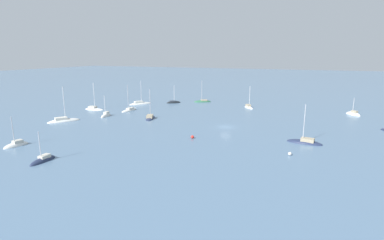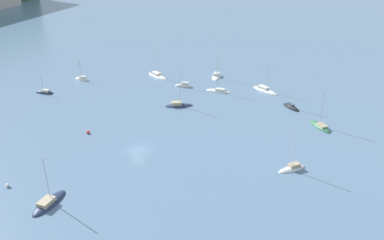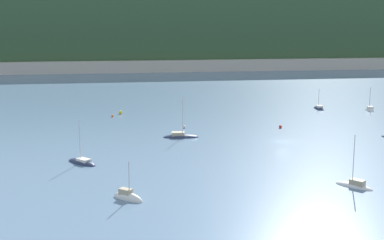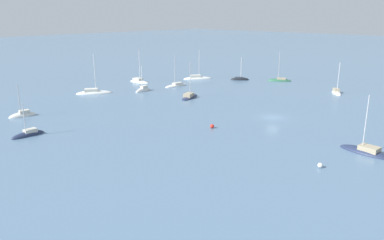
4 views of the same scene
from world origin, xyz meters
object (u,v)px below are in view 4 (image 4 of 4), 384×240
Objects in this scene: sailboat_3 at (336,93)px; mooring_buoy_1 at (320,165)px; sailboat_2 at (139,82)px; mooring_buoy_3 at (212,126)px; sailboat_5 at (28,135)px; sailboat_6 at (189,97)px; sailboat_11 at (176,86)px; sailboat_9 at (279,81)px; sailboat_7 at (23,116)px; sailboat_1 at (94,93)px; sailboat_8 at (240,80)px; sailboat_13 at (197,79)px; sailboat_12 at (143,91)px; sailboat_0 at (365,152)px.

mooring_buoy_1 is at bearing -17.49° from sailboat_3.
sailboat_2 is 53.69m from sailboat_3.
sailboat_3 reaches higher than mooring_buoy_3.
sailboat_6 reaches higher than sailboat_5.
sailboat_11 is at bearing -25.95° from mooring_buoy_1.
sailboat_9 reaches higher than mooring_buoy_3.
sailboat_11 is at bearing 37.04° from sailboat_6.
sailboat_7 is at bearing 6.94° from sailboat_11.
sailboat_1 reaches higher than sailboat_6.
sailboat_8 is (-5.74, -62.11, -0.03)m from sailboat_7.
sailboat_2 is 1.06× the size of sailboat_6.
sailboat_1 is 18.34m from sailboat_2.
sailboat_5 is at bearing -63.82° from sailboat_2.
sailboat_7 is at bearing -123.50° from sailboat_1.
sailboat_11 is at bearing -149.69° from sailboat_8.
sailboat_13 is at bearing 174.18° from sailboat_8.
sailboat_5 is at bearing -106.01° from sailboat_1.
sailboat_5 is 45.16m from mooring_buoy_1.
sailboat_7 is 70.46m from sailboat_9.
sailboat_13 is (17.27, -59.15, 0.03)m from sailboat_5.
mooring_buoy_1 is at bearing 69.76° from sailboat_11.
sailboat_12 reaches higher than sailboat_7.
sailboat_7 is at bearing 30.98° from sailboat_0.
sailboat_11 is at bearing 9.70° from sailboat_2.
sailboat_3 is 36.88m from sailboat_6.
mooring_buoy_3 is (-25.85, 42.71, 0.29)m from sailboat_8.
sailboat_13 is (-4.02, -33.49, -0.00)m from sailboat_1.
sailboat_12 is at bearing -15.87° from mooring_buoy_1.
sailboat_2 reaches higher than sailboat_13.
sailboat_1 is 43.35m from sailboat_8.
sailboat_5 is 0.85× the size of sailboat_12.
sailboat_2 reaches higher than sailboat_11.
sailboat_13 is at bearing 17.69° from sailboat_6.
sailboat_8 is at bearing 46.23° from sailboat_2.
sailboat_8 is at bearing -58.82° from mooring_buoy_3.
sailboat_8 is at bearing 14.91° from sailboat_1.
sailboat_9 is (-9.54, -6.67, 0.01)m from sailboat_8.
sailboat_6 is at bearing -36.83° from mooring_buoy_3.
sailboat_2 is at bearing -151.74° from sailboat_7.
sailboat_6 is at bearing -77.12° from sailboat_3.
sailboat_6 reaches higher than sailboat_12.
sailboat_0 is at bearing -165.58° from mooring_buoy_3.
sailboat_1 is at bearing -40.21° from sailboat_12.
sailboat_2 reaches higher than mooring_buoy_3.
sailboat_11 reaches higher than mooring_buoy_3.
sailboat_13 is (3.73, -12.61, 0.01)m from sailboat_11.
sailboat_1 is at bearing -148.17° from sailboat_7.
sailboat_0 is at bearing 124.40° from sailboat_7.
sailboat_8 is at bearing -176.06° from sailboat_5.
sailboat_1 reaches higher than mooring_buoy_3.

